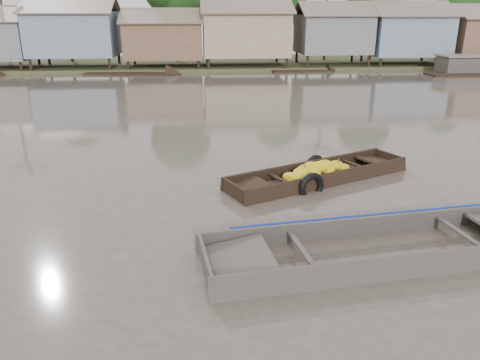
{
  "coord_description": "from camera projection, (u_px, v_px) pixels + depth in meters",
  "views": [
    {
      "loc": [
        -1.34,
        -8.55,
        4.33
      ],
      "look_at": [
        -0.46,
        1.16,
        0.8
      ],
      "focal_mm": 35.0,
      "sensor_mm": 36.0,
      "label": 1
    }
  ],
  "objects": [
    {
      "name": "ground",
      "position": [
        267.0,
        235.0,
        9.59
      ],
      "size": [
        120.0,
        120.0,
        0.0
      ],
      "primitive_type": "plane",
      "color": "#4D443B",
      "rests_on": "ground"
    },
    {
      "name": "riverbank",
      "position": [
        249.0,
        27.0,
        38.64
      ],
      "size": [
        120.0,
        12.47,
        10.22
      ],
      "color": "#384723",
      "rests_on": "ground"
    },
    {
      "name": "banana_boat",
      "position": [
        317.0,
        175.0,
        12.64
      ],
      "size": [
        5.45,
        3.43,
        0.78
      ],
      "rotation": [
        0.0,
        0.0,
        0.43
      ],
      "color": "black",
      "rests_on": "ground"
    },
    {
      "name": "viewer_boat",
      "position": [
        384.0,
        252.0,
        8.83
      ],
      "size": [
        7.1,
        2.64,
        0.56
      ],
      "rotation": [
        0.0,
        0.0,
        0.12
      ],
      "color": "#3B3632",
      "rests_on": "ground"
    },
    {
      "name": "distant_boats",
      "position": [
        401.0,
        72.0,
        33.31
      ],
      "size": [
        45.87,
        15.89,
        1.38
      ],
      "color": "black",
      "rests_on": "ground"
    }
  ]
}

